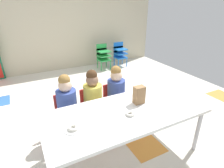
# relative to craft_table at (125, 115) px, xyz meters

# --- Properties ---
(ground_plane) EXTENTS (6.14, 5.42, 0.02)m
(ground_plane) POSITION_rel_craft_table_xyz_m (-0.13, 0.86, -0.57)
(ground_plane) COLOR silver
(back_wall) EXTENTS (6.14, 0.10, 2.44)m
(back_wall) POSITION_rel_craft_table_xyz_m (-0.14, 3.58, 0.66)
(back_wall) COLOR beige
(back_wall) RESTS_ON ground_plane
(craft_table) EXTENTS (1.84, 0.84, 0.61)m
(craft_table) POSITION_rel_craft_table_xyz_m (0.00, 0.00, 0.00)
(craft_table) COLOR white
(craft_table) RESTS_ON ground_plane
(seated_child_near_camera) EXTENTS (0.32, 0.31, 0.92)m
(seated_child_near_camera) POSITION_rel_craft_table_xyz_m (-0.51, 0.65, -0.01)
(seated_child_near_camera) COLOR red
(seated_child_near_camera) RESTS_ON ground_plane
(seated_child_middle_seat) EXTENTS (0.32, 0.31, 0.92)m
(seated_child_middle_seat) POSITION_rel_craft_table_xyz_m (-0.14, 0.65, -0.01)
(seated_child_middle_seat) COLOR red
(seated_child_middle_seat) RESTS_ON ground_plane
(seated_child_far_right) EXTENTS (0.32, 0.32, 0.92)m
(seated_child_far_right) POSITION_rel_craft_table_xyz_m (0.23, 0.65, -0.01)
(seated_child_far_right) COLOR red
(seated_child_far_right) RESTS_ON ground_plane
(kid_chair_green_stack) EXTENTS (0.32, 0.30, 0.68)m
(kid_chair_green_stack) POSITION_rel_craft_table_xyz_m (1.14, 3.07, -0.17)
(kid_chair_green_stack) COLOR green
(kid_chair_green_stack) RESTS_ON ground_plane
(kid_chair_blue_stack) EXTENTS (0.32, 0.30, 0.68)m
(kid_chair_blue_stack) POSITION_rel_craft_table_xyz_m (1.67, 3.07, -0.17)
(kid_chair_blue_stack) COLOR blue
(kid_chair_blue_stack) RESTS_ON ground_plane
(paper_bag_brown) EXTENTS (0.13, 0.09, 0.22)m
(paper_bag_brown) POSITION_rel_craft_table_xyz_m (0.25, 0.09, 0.16)
(paper_bag_brown) COLOR #9E754C
(paper_bag_brown) RESTS_ON craft_table
(paper_plate_near_edge) EXTENTS (0.18, 0.18, 0.01)m
(paper_plate_near_edge) POSITION_rel_craft_table_xyz_m (-0.62, -0.05, 0.05)
(paper_plate_near_edge) COLOR white
(paper_plate_near_edge) RESTS_ON craft_table
(donut_powdered_on_plate) EXTENTS (0.11, 0.11, 0.03)m
(donut_powdered_on_plate) POSITION_rel_craft_table_xyz_m (-0.62, -0.05, 0.07)
(donut_powdered_on_plate) COLOR white
(donut_powdered_on_plate) RESTS_ON craft_table
(donut_powdered_loose) EXTENTS (0.10, 0.10, 0.03)m
(donut_powdered_loose) POSITION_rel_craft_table_xyz_m (0.01, -0.08, 0.06)
(donut_powdered_loose) COLOR white
(donut_powdered_loose) RESTS_ON craft_table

